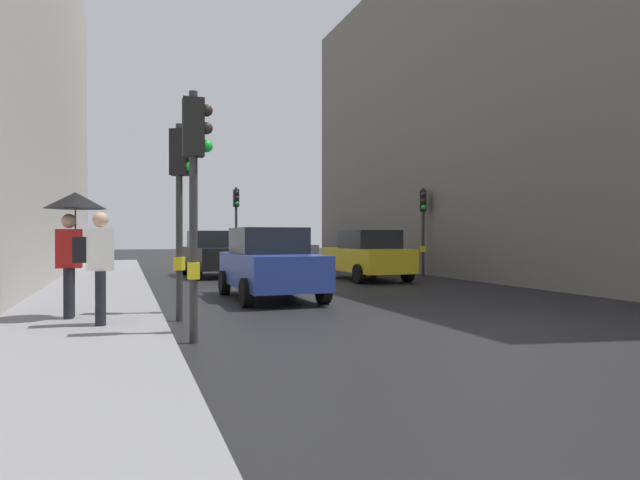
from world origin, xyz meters
The scene contains 14 objects.
ground_plane centered at (0.00, 0.00, 0.00)m, with size 120.00×120.00×0.00m, color black.
sidewalk_kerb centered at (-6.71, 6.00, 0.08)m, with size 2.71×40.00×0.16m, color gray.
building_facade_right centered at (11.36, 10.32, 6.77)m, with size 12.00×26.27×13.54m, color slate.
traffic_light_far_median centered at (-0.92, 18.25, 2.70)m, with size 0.25×0.44×3.92m.
traffic_light_near_left centered at (-5.03, 0.04, 2.51)m, with size 0.43×0.24×3.64m.
traffic_light_mid_street centered at (5.05, 10.85, 2.39)m, with size 0.34×0.45×3.46m.
traffic_light_near_right centered at (-5.04, 2.22, 2.48)m, with size 0.45×0.34×3.60m.
car_yellow_taxi centered at (2.10, 9.67, 0.88)m, with size 2.05×4.21×1.76m.
car_white_compact centered at (2.17, 26.29, 0.88)m, with size 2.12×4.25×1.76m.
car_silver_hatchback centered at (2.05, 19.57, 0.88)m, with size 2.27×4.33×1.76m.
car_blue_van centered at (-2.61, 5.15, 0.88)m, with size 2.04×4.21×1.76m.
car_dark_suv centered at (-2.77, 13.27, 0.88)m, with size 2.27×4.33×1.76m.
pedestrian_with_umbrella centered at (-6.82, 2.14, 1.84)m, with size 1.00×1.00×2.14m.
pedestrian_with_black_backpack centered at (-6.40, 1.20, 1.16)m, with size 0.61×0.36×1.77m.
Camera 1 is at (-5.99, -8.02, 1.55)m, focal length 30.72 mm.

